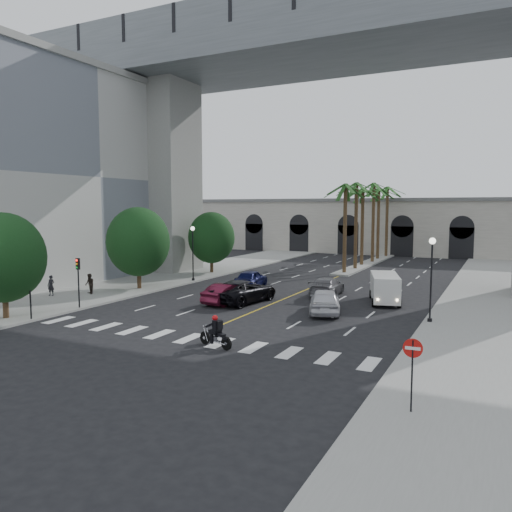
{
  "coord_description": "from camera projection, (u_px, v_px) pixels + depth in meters",
  "views": [
    {
      "loc": [
        15.33,
        -23.87,
        7.22
      ],
      "look_at": [
        0.38,
        6.0,
        3.92
      ],
      "focal_mm": 35.0,
      "sensor_mm": 36.0,
      "label": 1
    }
  ],
  "objects": [
    {
      "name": "ground",
      "position": [
        204.0,
        332.0,
        28.78
      ],
      "size": [
        140.0,
        140.0,
        0.0
      ],
      "primitive_type": "plane",
      "color": "black",
      "rests_on": "ground"
    },
    {
      "name": "sidewalk_left",
      "position": [
        157.0,
        280.0,
        48.8
      ],
      "size": [
        8.0,
        100.0,
        0.15
      ],
      "primitive_type": "cube",
      "color": "gray",
      "rests_on": "ground"
    },
    {
      "name": "sidewalk_right",
      "position": [
        496.0,
        308.0,
        35.44
      ],
      "size": [
        8.0,
        100.0,
        0.15
      ],
      "primitive_type": "cube",
      "color": "gray",
      "rests_on": "ground"
    },
    {
      "name": "median",
      "position": [
        367.0,
        264.0,
        62.59
      ],
      "size": [
        2.0,
        24.0,
        0.2
      ],
      "primitive_type": "cube",
      "color": "gray",
      "rests_on": "ground"
    },
    {
      "name": "building_left",
      "position": [
        41.0,
        176.0,
        50.47
      ],
      "size": [
        16.5,
        32.5,
        20.6
      ],
      "color": "#B8B7B3",
      "rests_on": "ground"
    },
    {
      "name": "pier_building",
      "position": [
        395.0,
        226.0,
        77.3
      ],
      "size": [
        71.0,
        10.5,
        8.5
      ],
      "color": "beige",
      "rests_on": "ground"
    },
    {
      "name": "bridge",
      "position": [
        365.0,
        81.0,
        45.01
      ],
      "size": [
        75.0,
        13.0,
        26.0
      ],
      "color": "gray",
      "rests_on": "ground"
    },
    {
      "name": "palm_a",
      "position": [
        346.0,
        189.0,
        52.8
      ],
      "size": [
        3.2,
        3.2,
        10.3
      ],
      "color": "#47331E",
      "rests_on": "ground"
    },
    {
      "name": "palm_b",
      "position": [
        357.0,
        188.0,
        56.29
      ],
      "size": [
        3.2,
        3.2,
        10.6
      ],
      "color": "#47331E",
      "rests_on": "ground"
    },
    {
      "name": "palm_c",
      "position": [
        363.0,
        193.0,
        60.03
      ],
      "size": [
        3.2,
        3.2,
        10.1
      ],
      "color": "#47331E",
      "rests_on": "ground"
    },
    {
      "name": "palm_d",
      "position": [
        374.0,
        188.0,
        63.36
      ],
      "size": [
        3.2,
        3.2,
        10.9
      ],
      "color": "#47331E",
      "rests_on": "ground"
    },
    {
      "name": "palm_e",
      "position": [
        379.0,
        192.0,
        67.08
      ],
      "size": [
        3.2,
        3.2,
        10.4
      ],
      "color": "#47331E",
      "rests_on": "ground"
    },
    {
      "name": "palm_f",
      "position": [
        388.0,
        191.0,
        70.47
      ],
      "size": [
        3.2,
        3.2,
        10.7
      ],
      "color": "#47331E",
      "rests_on": "ground"
    },
    {
      "name": "street_tree_near",
      "position": [
        3.0,
        258.0,
        31.5
      ],
      "size": [
        5.2,
        5.2,
        6.89
      ],
      "color": "#382616",
      "rests_on": "ground"
    },
    {
      "name": "street_tree_mid",
      "position": [
        138.0,
        242.0,
        43.05
      ],
      "size": [
        5.44,
        5.44,
        7.21
      ],
      "color": "#382616",
      "rests_on": "ground"
    },
    {
      "name": "street_tree_far",
      "position": [
        211.0,
        238.0,
        53.76
      ],
      "size": [
        5.04,
        5.04,
        6.68
      ],
      "color": "#382616",
      "rests_on": "ground"
    },
    {
      "name": "lamp_post_left_far",
      "position": [
        193.0,
        249.0,
        47.78
      ],
      "size": [
        0.4,
        0.4,
        5.35
      ],
      "color": "black",
      "rests_on": "ground"
    },
    {
      "name": "lamp_post_right",
      "position": [
        431.0,
        272.0,
        30.5
      ],
      "size": [
        0.4,
        0.4,
        5.35
      ],
      "color": "black",
      "rests_on": "ground"
    },
    {
      "name": "traffic_signal_near",
      "position": [
        30.0,
        282.0,
        31.34
      ],
      "size": [
        0.25,
        0.18,
        3.65
      ],
      "color": "black",
      "rests_on": "ground"
    },
    {
      "name": "traffic_signal_far",
      "position": [
        78.0,
        274.0,
        34.9
      ],
      "size": [
        0.25,
        0.18,
        3.65
      ],
      "color": "black",
      "rests_on": "ground"
    },
    {
      "name": "motorcycle_rider",
      "position": [
        216.0,
        333.0,
        25.64
      ],
      "size": [
        2.26,
        0.87,
        1.68
      ],
      "rotation": [
        0.0,
        0.0,
        -0.3
      ],
      "color": "black",
      "rests_on": "ground"
    },
    {
      "name": "car_a",
      "position": [
        325.0,
        301.0,
        33.88
      ],
      "size": [
        3.51,
        5.4,
        1.71
      ],
      "primitive_type": "imported",
      "rotation": [
        0.0,
        0.0,
        3.46
      ],
      "color": "silver",
      "rests_on": "ground"
    },
    {
      "name": "car_b",
      "position": [
        227.0,
        293.0,
        37.32
      ],
      "size": [
        2.09,
        4.74,
        1.51
      ],
      "primitive_type": "imported",
      "rotation": [
        0.0,
        0.0,
        3.03
      ],
      "color": "#531024",
      "rests_on": "ground"
    },
    {
      "name": "car_c",
      "position": [
        243.0,
        291.0,
        37.77
      ],
      "size": [
        3.68,
        6.47,
        1.7
      ],
      "primitive_type": "imported",
      "rotation": [
        0.0,
        0.0,
        3.0
      ],
      "color": "black",
      "rests_on": "ground"
    },
    {
      "name": "car_d",
      "position": [
        327.0,
        287.0,
        40.53
      ],
      "size": [
        2.6,
        5.35,
        1.5
      ],
      "primitive_type": "imported",
      "rotation": [
        0.0,
        0.0,
        3.24
      ],
      "color": "slate",
      "rests_on": "ground"
    },
    {
      "name": "car_e",
      "position": [
        251.0,
        278.0,
        45.0
      ],
      "size": [
        2.32,
        4.76,
        1.57
      ],
      "primitive_type": "imported",
      "rotation": [
        0.0,
        0.0,
        3.25
      ],
      "color": "#0F1348",
      "rests_on": "ground"
    },
    {
      "name": "cargo_van",
      "position": [
        385.0,
        287.0,
        37.46
      ],
      "size": [
        3.23,
        5.38,
        2.15
      ],
      "rotation": [
        0.0,
        0.0,
        0.29
      ],
      "color": "silver",
      "rests_on": "ground"
    },
    {
      "name": "pedestrian_a",
      "position": [
        51.0,
        285.0,
        39.79
      ],
      "size": [
        0.66,
        0.5,
        1.62
      ],
      "primitive_type": "imported",
      "rotation": [
        0.0,
        0.0,
        0.21
      ],
      "color": "black",
      "rests_on": "sidewalk_left"
    },
    {
      "name": "pedestrian_b",
      "position": [
        90.0,
        284.0,
        40.5
      ],
      "size": [
        1.0,
        0.92,
        1.66
      ],
      "primitive_type": "imported",
      "rotation": [
        0.0,
        0.0,
        -0.46
      ],
      "color": "black",
      "rests_on": "sidewalk_left"
    },
    {
      "name": "do_not_enter_sign",
      "position": [
        412.0,
        360.0,
        17.1
      ],
      "size": [
        0.67,
        0.08,
        2.74
      ],
      "rotation": [
        0.0,
        0.0,
        0.07
      ],
      "color": "black",
      "rests_on": "ground"
    }
  ]
}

